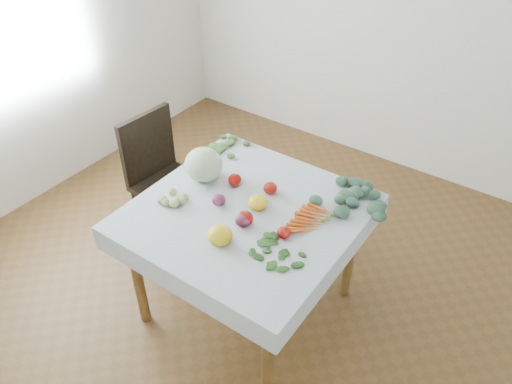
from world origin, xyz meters
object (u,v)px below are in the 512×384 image
carrot_bunch (311,220)px  cabbage (204,165)px  heirloom_back (258,202)px  chair (161,171)px  table (247,225)px

carrot_bunch → cabbage: bearing=-178.4°
cabbage → heirloom_back: (0.40, -0.04, -0.06)m
cabbage → carrot_bunch: bearing=1.6°
chair → heirloom_back: chair is taller
cabbage → chair: bearing=165.5°
cabbage → carrot_bunch: size_ratio=0.70×
chair → carrot_bunch: 1.23m
table → chair: size_ratio=1.09×
table → heirloom_back: (0.04, 0.05, 0.14)m
chair → cabbage: bearing=-14.5°
table → heirloom_back: size_ratio=9.29×
heirloom_back → carrot_bunch: heirloom_back is taller
chair → carrot_bunch: bearing=-5.4°
chair → cabbage: size_ratio=4.25×
chair → carrot_bunch: (1.20, -0.11, 0.25)m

